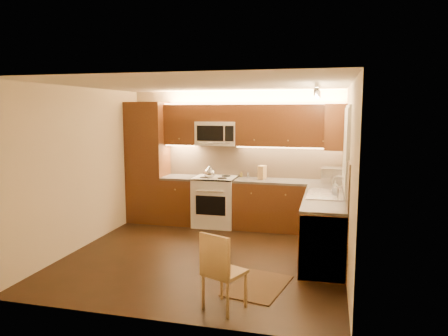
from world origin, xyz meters
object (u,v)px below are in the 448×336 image
(knife_block, at_px, (262,172))
(stove, at_px, (215,201))
(sink, at_px, (325,190))
(kettle, at_px, (210,171))
(microwave, at_px, (217,133))
(toaster_oven, at_px, (335,175))
(soap_bottle, at_px, (335,187))
(dining_chair, at_px, (225,270))

(knife_block, bearing_deg, stove, -160.25)
(sink, distance_m, kettle, 2.28)
(microwave, height_order, sink, microwave)
(sink, distance_m, toaster_oven, 1.16)
(toaster_oven, relative_size, soap_bottle, 2.44)
(dining_chair, bearing_deg, stove, 129.93)
(stove, xyz_separation_m, soap_bottle, (2.15, -0.90, 0.53))
(knife_block, distance_m, dining_chair, 3.41)
(toaster_oven, distance_m, soap_bottle, 0.92)
(sink, relative_size, dining_chair, 0.99)
(sink, bearing_deg, knife_block, 132.76)
(sink, height_order, soap_bottle, soap_bottle)
(microwave, xyz_separation_m, kettle, (-0.06, -0.29, -0.68))
(toaster_oven, xyz_separation_m, soap_bottle, (0.00, -0.92, -0.04))
(stove, bearing_deg, knife_block, 7.43)
(kettle, bearing_deg, soap_bottle, -37.12)
(microwave, distance_m, sink, 2.48)
(microwave, height_order, kettle, microwave)
(dining_chair, bearing_deg, toaster_oven, 93.52)
(kettle, xyz_separation_m, knife_block, (0.92, 0.26, -0.02))
(sink, distance_m, knife_block, 1.68)
(toaster_oven, bearing_deg, knife_block, -178.65)
(microwave, relative_size, dining_chair, 0.88)
(stove, relative_size, dining_chair, 1.06)
(kettle, distance_m, soap_bottle, 2.33)
(kettle, bearing_deg, sink, -43.71)
(sink, distance_m, soap_bottle, 0.27)
(microwave, xyz_separation_m, sink, (2.00, -1.26, -0.74))
(knife_block, bearing_deg, toaster_oven, 8.26)
(microwave, xyz_separation_m, soap_bottle, (2.15, -1.03, -0.73))
(microwave, xyz_separation_m, dining_chair, (0.99, -3.38, -1.29))
(sink, height_order, kettle, kettle)
(sink, relative_size, toaster_oven, 2.01)
(kettle, xyz_separation_m, dining_chair, (1.05, -3.09, -0.61))
(dining_chair, bearing_deg, sink, 87.45)
(sink, relative_size, knife_block, 3.52)
(stove, distance_m, sink, 2.35)
(stove, distance_m, knife_block, 1.03)
(kettle, relative_size, soap_bottle, 1.41)
(toaster_oven, bearing_deg, microwave, -177.65)
(kettle, distance_m, dining_chair, 3.32)
(knife_block, relative_size, soap_bottle, 1.39)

